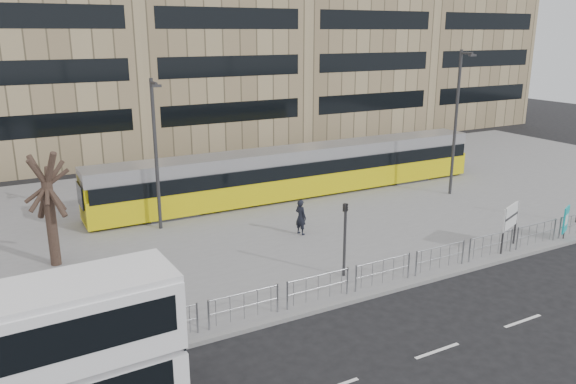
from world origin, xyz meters
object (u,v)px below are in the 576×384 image
ad_panel (566,220)px  lamp_post_east (457,118)px  traffic_light_west (345,230)px  bare_tree (42,148)px  pedestrian (301,217)px  lamp_post_west (156,149)px  station_sign (511,218)px  tram (298,171)px

ad_panel → lamp_post_east: size_ratio=0.19×
traffic_light_west → lamp_post_east: lamp_post_east is taller
bare_tree → traffic_light_west: bearing=-34.1°
pedestrian → bare_tree: (-11.13, 1.80, 4.23)m
bare_tree → lamp_post_east: bearing=-0.1°
pedestrian → lamp_post_west: size_ratio=0.23×
pedestrian → traffic_light_west: (-0.91, -5.12, 1.09)m
ad_panel → traffic_light_west: bearing=148.9°
bare_tree → pedestrian: bearing=-9.2°
traffic_light_west → ad_panel: bearing=-32.4°
station_sign → lamp_post_west: size_ratio=0.28×
tram → ad_panel: tram is taller
tram → ad_panel: size_ratio=15.58×
ad_panel → lamp_post_east: (0.84, 8.42, 3.76)m
station_sign → ad_panel: size_ratio=1.31×
tram → pedestrian: size_ratio=14.21×
station_sign → pedestrian: (-7.43, 6.27, -0.58)m
station_sign → lamp_post_west: bearing=120.4°
ad_panel → lamp_post_east: 9.26m
ad_panel → pedestrian: 12.76m
tram → bare_tree: bearing=-163.1°
traffic_light_west → bare_tree: (-10.22, 6.92, 3.14)m
station_sign → tram: bearing=86.8°
tram → lamp_post_west: (-9.18, -1.95, 2.65)m
bare_tree → station_sign: bearing=-23.5°
tram → station_sign: (4.10, -12.34, -0.02)m
pedestrian → lamp_post_west: bearing=37.8°
pedestrian → bare_tree: bare_tree is taller
ad_panel → bare_tree: (-22.00, 8.47, 4.17)m
pedestrian → lamp_post_east: (11.71, 1.74, 3.83)m
pedestrian → lamp_post_east: lamp_post_east is taller
lamp_post_east → station_sign: bearing=-118.1°
pedestrian → station_sign: bearing=-147.2°
lamp_post_west → station_sign: bearing=-38.1°
ad_panel → tram: bearing=97.0°
station_sign → pedestrian: size_ratio=1.20×
station_sign → bare_tree: (-18.56, 8.07, 3.65)m
tram → bare_tree: 15.51m
station_sign → lamp_post_west: lamp_post_west is taller
pedestrian → bare_tree: size_ratio=0.24×
lamp_post_east → pedestrian: bearing=-171.5°
ad_panel → traffic_light_west: (-11.78, 1.55, 1.03)m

